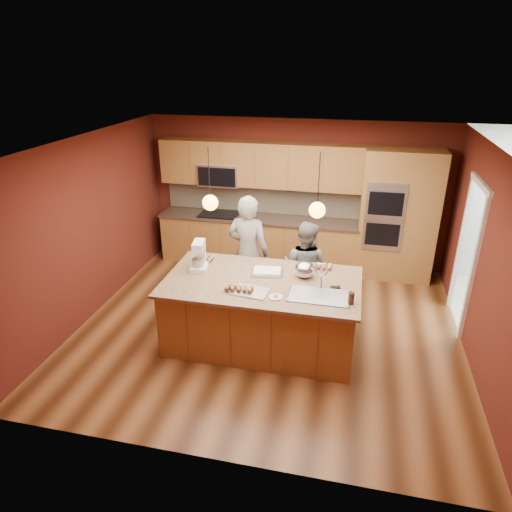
% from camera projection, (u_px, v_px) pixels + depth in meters
% --- Properties ---
extents(floor, '(5.50, 5.50, 0.00)m').
position_uv_depth(floor, '(269.00, 327.00, 6.81)').
color(floor, '#44230F').
rests_on(floor, ground).
extents(ceiling, '(5.50, 5.50, 0.00)m').
position_uv_depth(ceiling, '(271.00, 144.00, 5.71)').
color(ceiling, white).
rests_on(ceiling, ground).
extents(wall_back, '(5.50, 0.00, 5.50)m').
position_uv_depth(wall_back, '(295.00, 193.00, 8.49)').
color(wall_back, '#4F1A12').
rests_on(wall_back, ground).
extents(wall_front, '(5.50, 0.00, 5.50)m').
position_uv_depth(wall_front, '(215.00, 349.00, 4.04)').
color(wall_front, '#4F1A12').
rests_on(wall_front, ground).
extents(wall_left, '(0.00, 5.00, 5.00)m').
position_uv_depth(wall_left, '(89.00, 228.00, 6.81)').
color(wall_left, '#4F1A12').
rests_on(wall_left, ground).
extents(wall_right, '(0.00, 5.00, 5.00)m').
position_uv_depth(wall_right, '(485.00, 262.00, 5.71)').
color(wall_right, '#4F1A12').
rests_on(wall_right, ground).
extents(cabinet_run, '(3.74, 0.64, 2.30)m').
position_uv_depth(cabinet_run, '(257.00, 214.00, 8.55)').
color(cabinet_run, brown).
rests_on(cabinet_run, floor).
extents(oven_column, '(1.30, 0.62, 2.30)m').
position_uv_depth(oven_column, '(398.00, 216.00, 7.93)').
color(oven_column, brown).
rests_on(oven_column, floor).
extents(doorway_trim, '(0.08, 1.11, 2.20)m').
position_uv_depth(doorway_trim, '(466.00, 258.00, 6.55)').
color(doorway_trim, silver).
rests_on(doorway_trim, wall_right).
extents(pendant_left, '(0.20, 0.20, 0.80)m').
position_uv_depth(pendant_left, '(210.00, 202.00, 5.81)').
color(pendant_left, black).
rests_on(pendant_left, ceiling).
extents(pendant_right, '(0.20, 0.20, 0.80)m').
position_uv_depth(pendant_right, '(317.00, 210.00, 5.54)').
color(pendant_right, black).
rests_on(pendant_right, ceiling).
extents(island, '(2.61, 1.46, 1.34)m').
position_uv_depth(island, '(263.00, 311.00, 6.28)').
color(island, brown).
rests_on(island, floor).
extents(person_left, '(0.72, 0.52, 1.83)m').
position_uv_depth(person_left, '(248.00, 252.00, 7.08)').
color(person_left, black).
rests_on(person_left, floor).
extents(person_right, '(0.85, 0.75, 1.49)m').
position_uv_depth(person_right, '(305.00, 268.00, 6.97)').
color(person_right, slate).
rests_on(person_right, floor).
extents(stand_mixer, '(0.26, 0.33, 0.42)m').
position_uv_depth(stand_mixer, '(199.00, 258.00, 6.34)').
color(stand_mixer, white).
rests_on(stand_mixer, island).
extents(sheet_cake, '(0.46, 0.36, 0.05)m').
position_uv_depth(sheet_cake, '(267.00, 272.00, 6.30)').
color(sheet_cake, '#BBBCC1').
rests_on(sheet_cake, island).
extents(cooling_rack, '(0.48, 0.37, 0.02)m').
position_uv_depth(cooling_rack, '(251.00, 291.00, 5.80)').
color(cooling_rack, silver).
rests_on(cooling_rack, island).
extents(mixing_bowl, '(0.28, 0.28, 0.23)m').
position_uv_depth(mixing_bowl, '(305.00, 270.00, 6.15)').
color(mixing_bowl, silver).
rests_on(mixing_bowl, island).
extents(plate, '(0.18, 0.18, 0.01)m').
position_uv_depth(plate, '(276.00, 297.00, 5.67)').
color(plate, silver).
rests_on(plate, island).
extents(tumbler, '(0.08, 0.08, 0.15)m').
position_uv_depth(tumbler, '(351.00, 298.00, 5.51)').
color(tumbler, '#331B12').
rests_on(tumbler, island).
extents(phone, '(0.14, 0.10, 0.01)m').
position_uv_depth(phone, '(335.00, 287.00, 5.91)').
color(phone, black).
rests_on(phone, island).
extents(cupcakes_left, '(0.14, 0.21, 0.06)m').
position_uv_depth(cupcakes_left, '(209.00, 259.00, 6.67)').
color(cupcakes_left, tan).
rests_on(cupcakes_left, island).
extents(cupcakes_rack, '(0.37, 0.15, 0.07)m').
position_uv_depth(cupcakes_rack, '(239.00, 288.00, 5.79)').
color(cupcakes_rack, tan).
rests_on(cupcakes_rack, island).
extents(cupcakes_right, '(0.24, 0.16, 0.07)m').
position_uv_depth(cupcakes_right, '(324.00, 266.00, 6.42)').
color(cupcakes_right, tan).
rests_on(cupcakes_right, island).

